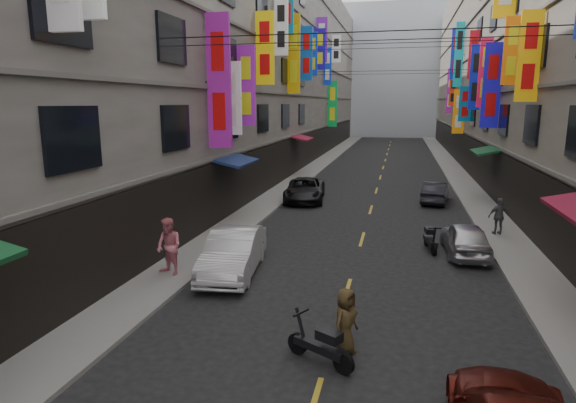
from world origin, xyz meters
The scene contains 18 objects.
sidewalk_left centered at (-6.00, 42.00, 0.06)m, with size 2.00×90.00×0.12m, color slate.
sidewalk_right centered at (6.00, 42.00, 0.06)m, with size 2.00×90.00×0.12m, color slate.
building_row_left centered at (-11.99, 42.00, 9.49)m, with size 10.14×90.00×19.00m.
building_row_right centered at (11.99, 42.00, 9.49)m, with size 10.14×90.00×19.00m.
haze_block centered at (0.00, 92.00, 11.00)m, with size 18.00×8.00×22.00m, color #B2BBC6.
shop_signage centered at (-0.36, 34.90, 9.14)m, with size 14.00×55.00×12.19m.
street_awnings centered at (-1.26, 26.00, 3.00)m, with size 13.99×35.20×0.41m.
overhead_cables centered at (0.00, 30.00, 8.80)m, with size 14.00×38.04×1.24m.
lane_markings centered at (0.00, 39.00, 0.00)m, with size 0.12×80.20×0.01m.
scooter_crossing centered at (-0.10, 13.66, 0.44)m, with size 1.64×0.98×1.14m.
scooter_far_right centered at (2.74, 23.03, 0.44)m, with size 0.60×1.80×1.14m.
car_left_mid centered at (-3.95, 18.76, 0.75)m, with size 1.59×4.56×1.50m, color silver.
car_left_far centered at (-4.00, 31.57, 0.67)m, with size 2.22×4.81×1.34m, color black.
car_right_mid centered at (4.00, 22.73, 0.64)m, with size 1.51×3.76×1.28m, color silver.
car_right_far centered at (3.53, 32.77, 0.62)m, with size 1.31×3.76×1.24m, color #222228.
pedestrian_lfar centered at (-5.88, 17.91, 1.07)m, with size 0.93×0.64×1.91m, color #DB7482.
pedestrian_rfar centered at (5.72, 25.71, 0.93)m, with size 0.95×0.54×1.61m, color #555457.
pedestrian_crossing centered at (0.36, 14.23, 0.80)m, with size 0.78×0.53×1.60m, color #43341B.
Camera 1 is at (1.41, 3.95, 5.72)m, focal length 30.00 mm.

